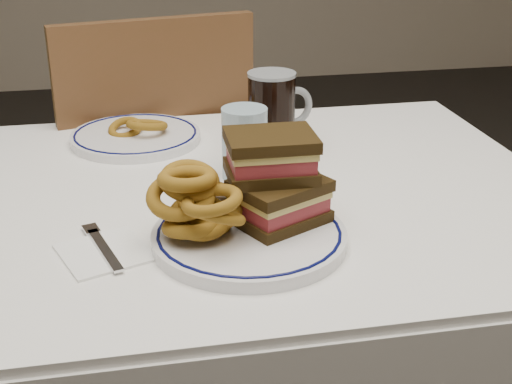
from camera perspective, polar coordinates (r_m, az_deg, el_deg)
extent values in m
cube|color=white|center=(1.21, -5.10, -0.75)|extent=(1.26, 0.86, 0.03)
cylinder|color=#463116|center=(1.80, 11.49, -5.94)|extent=(0.06, 0.06, 0.71)
cube|color=white|center=(1.64, -6.65, 2.70)|extent=(1.26, 0.01, 0.17)
cube|color=#463116|center=(1.90, -8.97, -0.73)|extent=(0.53, 0.53, 0.04)
cylinder|color=#463116|center=(2.22, -5.07, -3.66)|extent=(0.04, 0.04, 0.43)
cylinder|color=#463116|center=(1.90, -1.40, -8.57)|extent=(0.04, 0.04, 0.43)
cylinder|color=#463116|center=(2.15, -14.82, -5.39)|extent=(0.04, 0.04, 0.43)
cylinder|color=#463116|center=(1.82, -12.83, -10.87)|extent=(0.04, 0.04, 0.43)
cube|color=#463116|center=(1.62, -7.74, 5.07)|extent=(0.44, 0.12, 0.49)
cylinder|color=white|center=(1.03, -0.55, -3.65)|extent=(0.28, 0.28, 0.02)
torus|color=#090D46|center=(1.03, -0.56, -3.19)|extent=(0.27, 0.27, 0.01)
cube|color=black|center=(1.06, 1.89, -1.93)|extent=(0.16, 0.15, 0.02)
cube|color=#AB3131|center=(1.05, 1.91, -0.99)|extent=(0.15, 0.14, 0.02)
cube|color=#DCC462|center=(1.04, 1.92, -0.19)|extent=(0.15, 0.14, 0.01)
cube|color=black|center=(1.04, 1.93, 0.51)|extent=(0.16, 0.15, 0.02)
cube|color=black|center=(1.04, 1.17, 1.67)|extent=(0.13, 0.10, 0.02)
cube|color=#AB3131|center=(1.04, 1.18, 2.65)|extent=(0.12, 0.10, 0.02)
cube|color=#DCC462|center=(1.03, 1.19, 3.48)|extent=(0.12, 0.10, 0.01)
cube|color=black|center=(1.03, 1.20, 4.21)|extent=(0.13, 0.10, 0.02)
torus|color=brown|center=(1.03, -4.38, -2.44)|extent=(0.09, 0.09, 0.05)
torus|color=brown|center=(1.00, -5.27, -2.76)|extent=(0.08, 0.08, 0.04)
torus|color=brown|center=(1.01, -4.53, -2.01)|extent=(0.09, 0.09, 0.05)
torus|color=brown|center=(1.02, -3.69, -1.02)|extent=(0.10, 0.09, 0.07)
torus|color=brown|center=(0.98, -3.38, -1.77)|extent=(0.10, 0.09, 0.07)
torus|color=brown|center=(1.00, -6.03, -0.30)|extent=(0.10, 0.10, 0.06)
torus|color=brown|center=(0.97, -3.55, -0.69)|extent=(0.09, 0.09, 0.03)
torus|color=brown|center=(1.01, -5.33, 0.92)|extent=(0.09, 0.09, 0.05)
torus|color=brown|center=(0.99, -5.54, 1.07)|extent=(0.09, 0.09, 0.03)
cylinder|color=silver|center=(1.09, -2.58, -0.61)|extent=(0.06, 0.06, 0.03)
cylinder|color=#7E0209|center=(1.09, -2.59, -0.06)|extent=(0.05, 0.05, 0.01)
cylinder|color=black|center=(1.37, 1.24, 6.36)|extent=(0.09, 0.09, 0.15)
cylinder|color=gray|center=(1.35, 1.27, 9.40)|extent=(0.09, 0.09, 0.01)
torus|color=gray|center=(1.40, 3.12, 6.85)|extent=(0.08, 0.04, 0.08)
cylinder|color=#9AB6C7|center=(1.24, -0.92, 3.92)|extent=(0.08, 0.08, 0.13)
cylinder|color=white|center=(1.46, -9.60, 4.35)|extent=(0.26, 0.26, 0.02)
torus|color=#090D46|center=(1.46, -9.62, 4.67)|extent=(0.25, 0.25, 0.00)
torus|color=brown|center=(1.46, -10.42, 5.03)|extent=(0.08, 0.07, 0.05)
torus|color=brown|center=(1.45, -8.72, 5.33)|extent=(0.09, 0.09, 0.04)
cube|color=white|center=(1.03, -11.98, -4.74)|extent=(0.15, 0.15, 0.00)
cube|color=silver|center=(1.03, -12.00, -4.54)|extent=(0.05, 0.13, 0.00)
cube|color=silver|center=(1.09, -13.05, -2.92)|extent=(0.03, 0.04, 0.00)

